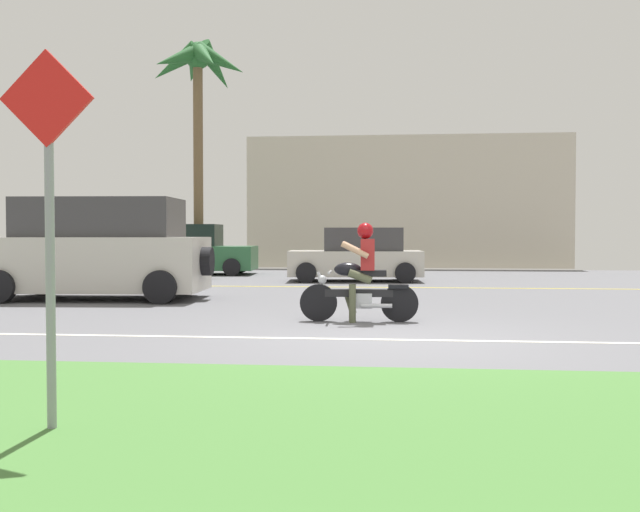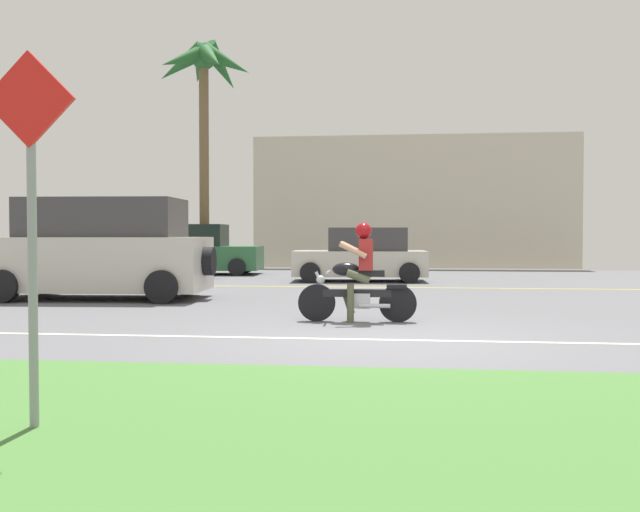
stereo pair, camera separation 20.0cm
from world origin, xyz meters
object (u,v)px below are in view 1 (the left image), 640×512
motorcyclist_distant (155,264)px  street_sign (49,203)px  palm_tree_0 (198,76)px  suv_nearby (98,251)px  motorcyclist (360,280)px  parked_car_1 (358,256)px  parked_car_0 (187,251)px

motorcyclist_distant → street_sign: 13.70m
palm_tree_0 → motorcyclist_distant: palm_tree_0 is taller
suv_nearby → street_sign: (3.73, -9.54, 0.53)m
motorcyclist → parked_car_1: 9.34m
suv_nearby → palm_tree_0: (-0.54, 9.54, 5.63)m
motorcyclist → palm_tree_0: palm_tree_0 is taller
parked_car_1 → street_sign: 15.74m
motorcyclist_distant → street_sign: street_sign is taller
motorcyclist → motorcyclist_distant: motorcyclist is taller
suv_nearby → street_sign: size_ratio=1.84×
motorcyclist → suv_nearby: 6.33m
motorcyclist_distant → street_sign: (3.78, -13.13, 0.95)m
motorcyclist → parked_car_0: bearing=117.1°
palm_tree_0 → suv_nearby: bearing=-86.7°
palm_tree_0 → motorcyclist_distant: 8.50m
parked_car_0 → motorcyclist_distant: bearing=-82.0°
suv_nearby → motorcyclist: bearing=-30.5°
parked_car_1 → motorcyclist_distant: parked_car_1 is taller
palm_tree_0 → street_sign: (4.27, -19.09, -5.09)m
parked_car_0 → parked_car_1: 6.43m
palm_tree_0 → parked_car_0: bearing=-114.3°
palm_tree_0 → street_sign: 20.21m
palm_tree_0 → street_sign: bearing=-77.4°
parked_car_1 → motorcyclist_distant: (-5.01, -2.53, -0.13)m
motorcyclist → palm_tree_0: (-5.99, 12.75, 5.98)m
palm_tree_0 → street_sign: size_ratio=3.17×
suv_nearby → motorcyclist_distant: size_ratio=3.37×
motorcyclist → parked_car_1: bearing=93.0°
suv_nearby → parked_car_1: bearing=51.0°
parked_car_1 → parked_car_0: bearing=153.7°
motorcyclist → motorcyclist_distant: size_ratio=1.31×
motorcyclist → parked_car_0: size_ratio=0.40×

